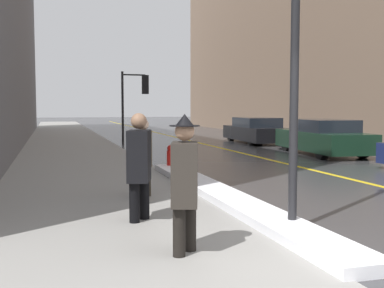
% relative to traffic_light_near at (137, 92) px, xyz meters
% --- Properties ---
extents(ground_plane, '(160.00, 160.00, 0.00)m').
position_rel_traffic_light_near_xyz_m(ground_plane, '(-1.13, -18.53, -2.45)').
color(ground_plane, '#38383A').
extents(sidewalk_slab, '(4.00, 80.00, 0.01)m').
position_rel_traffic_light_near_xyz_m(sidewalk_slab, '(-3.13, -3.53, -2.44)').
color(sidewalk_slab, gray).
rests_on(sidewalk_slab, ground).
extents(road_centre_stripe, '(0.16, 80.00, 0.00)m').
position_rel_traffic_light_near_xyz_m(road_centre_stripe, '(2.87, -3.53, -2.44)').
color(road_centre_stripe, gold).
rests_on(road_centre_stripe, ground).
extents(snow_bank_curb, '(0.67, 8.88, 0.15)m').
position_rel_traffic_light_near_xyz_m(snow_bank_curb, '(-0.93, -14.42, -2.37)').
color(snow_bank_curb, white).
rests_on(snow_bank_curb, ground).
extents(traffic_light_near, '(1.31, 0.32, 3.40)m').
position_rel_traffic_light_near_xyz_m(traffic_light_near, '(0.00, 0.00, 0.00)').
color(traffic_light_near, black).
rests_on(traffic_light_near, ground).
extents(pedestrian_in_fedora, '(0.43, 0.57, 1.64)m').
position_rel_traffic_light_near_xyz_m(pedestrian_in_fedora, '(-2.50, -17.53, -1.55)').
color(pedestrian_in_fedora, black).
rests_on(pedestrian_in_fedora, ground).
extents(pedestrian_nearside, '(0.45, 0.59, 1.63)m').
position_rel_traffic_light_near_xyz_m(pedestrian_nearside, '(-2.72, -15.78, -1.54)').
color(pedestrian_nearside, black).
rests_on(pedestrian_nearside, ground).
extents(pedestrian_in_glasses, '(0.42, 0.55, 1.50)m').
position_rel_traffic_light_near_xyz_m(pedestrian_in_glasses, '(-2.31, -13.90, -1.61)').
color(pedestrian_in_glasses, '#2A241B').
rests_on(pedestrian_in_glasses, ground).
extents(parked_car_dark_green, '(2.19, 4.99, 1.27)m').
position_rel_traffic_light_near_xyz_m(parked_car_dark_green, '(5.52, -7.39, -1.83)').
color(parked_car_dark_green, black).
rests_on(parked_car_dark_green, ground).
extents(parked_car_black, '(2.00, 4.84, 1.22)m').
position_rel_traffic_light_near_xyz_m(parked_car_black, '(5.52, -1.44, -1.87)').
color(parked_car_black, black).
rests_on(parked_car_black, ground).
extents(fire_hydrant, '(0.20, 0.20, 0.70)m').
position_rel_traffic_light_near_xyz_m(fire_hydrant, '(-0.89, -10.30, -2.10)').
color(fire_hydrant, red).
rests_on(fire_hydrant, ground).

